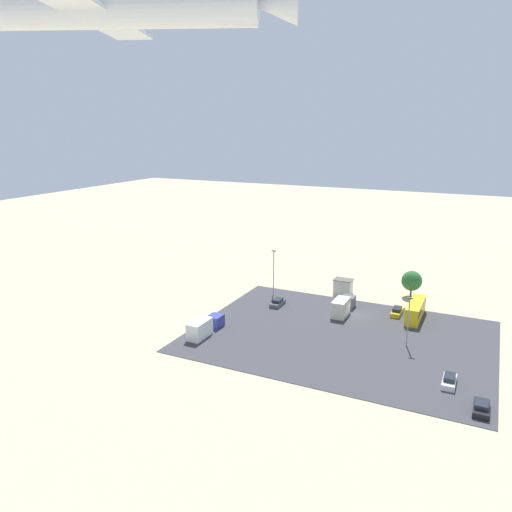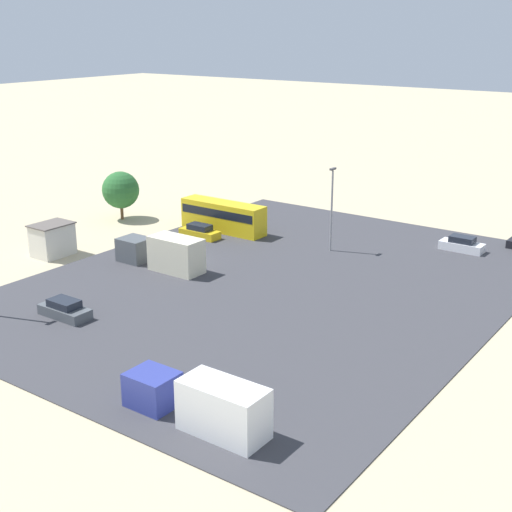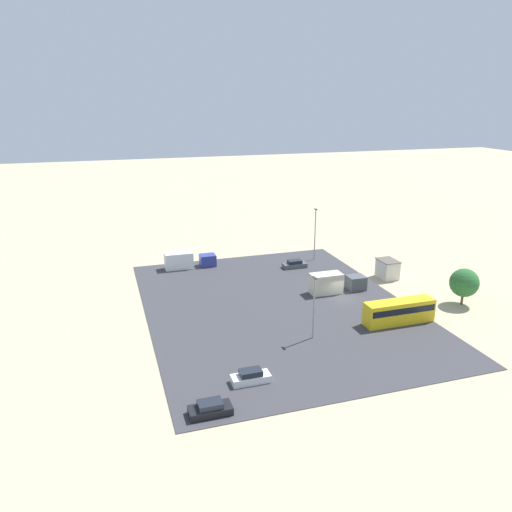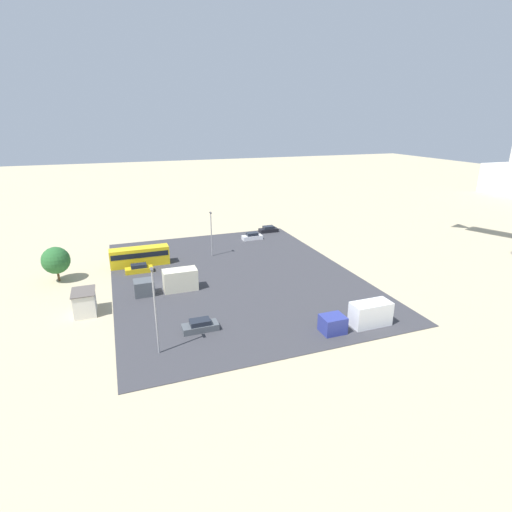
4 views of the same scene
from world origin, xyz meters
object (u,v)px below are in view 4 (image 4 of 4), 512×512
(bus, at_px, (140,256))
(parked_truck_0, at_px, (360,317))
(parked_car_2, at_px, (139,269))
(shed_building, at_px, (85,302))
(parked_car_0, at_px, (200,326))
(parked_car_3, at_px, (268,229))
(parked_car_1, at_px, (252,237))
(parked_truck_1, at_px, (170,282))

(bus, bearing_deg, parked_truck_0, 36.42)
(parked_car_2, bearing_deg, shed_building, -31.23)
(shed_building, height_order, parked_car_0, shed_building)
(shed_building, bearing_deg, parked_truck_0, 64.00)
(parked_car_3, bearing_deg, parked_car_2, 118.26)
(parked_car_1, height_order, parked_truck_1, parked_truck_1)
(parked_car_1, relative_size, parked_truck_1, 0.47)
(parked_truck_0, bearing_deg, parked_car_2, 40.16)
(parked_car_0, relative_size, parked_car_1, 1.02)
(bus, distance_m, parked_car_0, 27.07)
(bus, height_order, parked_car_1, bus)
(bus, distance_m, parked_car_3, 32.47)
(parked_truck_1, bearing_deg, parked_car_2, 21.55)
(parked_car_1, relative_size, parked_car_2, 0.95)
(parked_car_1, bearing_deg, parked_car_0, -28.84)
(shed_building, distance_m, parked_car_0, 16.75)
(parked_car_1, relative_size, parked_truck_0, 0.46)
(parked_car_3, bearing_deg, parked_truck_1, 134.63)
(parked_car_0, bearing_deg, parked_truck_0, 72.58)
(parked_car_0, relative_size, parked_truck_1, 0.47)
(parked_truck_0, bearing_deg, parked_truck_1, 47.00)
(shed_building, xyz_separation_m, parked_truck_1, (-3.39, 11.88, -0.07))
(bus, distance_m, parked_car_2, 3.72)
(parked_car_3, bearing_deg, bus, 113.24)
(parked_car_1, distance_m, parked_truck_1, 30.13)
(parked_truck_0, bearing_deg, parked_car_1, -0.31)
(parked_car_0, height_order, parked_truck_0, parked_truck_0)
(parked_car_3, distance_m, parked_truck_1, 37.17)
(parked_car_2, bearing_deg, parked_truck_0, 40.16)
(parked_car_3, relative_size, parked_truck_0, 0.46)
(bus, relative_size, parked_car_1, 2.33)
(parked_car_3, bearing_deg, parked_truck_0, 172.73)
(shed_building, relative_size, parked_car_2, 0.87)
(parked_car_3, height_order, parked_truck_1, parked_truck_1)
(parked_car_0, distance_m, parked_truck_1, 13.41)
(parked_car_1, xyz_separation_m, parked_car_3, (-4.40, 5.57, -0.04))
(bus, distance_m, parked_car_1, 25.69)
(parked_car_0, height_order, parked_truck_1, parked_truck_1)
(parked_car_1, height_order, parked_car_3, parked_car_1)
(parked_car_0, height_order, parked_car_2, parked_car_2)
(parked_car_1, height_order, parked_truck_0, parked_truck_0)
(shed_building, distance_m, parked_car_3, 48.37)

